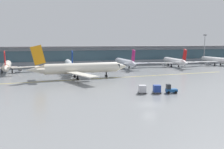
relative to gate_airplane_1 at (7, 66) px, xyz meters
The scene contains 13 objects.
ground_plane 67.33m from the gate_airplane_1, 60.71° to the right, with size 400.00×400.00×0.00m, color gray.
taxiway_centreline_stripe 35.62m from the gate_airplane_1, 44.15° to the right, with size 110.00×0.36×0.01m, color yellow.
terminal_concourse 39.48m from the gate_airplane_1, 33.37° to the left, with size 188.87×11.00×9.60m.
gate_airplane_1 is the anchor object (origin of this frame).
gate_airplane_2 23.94m from the gate_airplane_1, ahead, with size 24.37×26.12×8.68m.
gate_airplane_3 48.77m from the gate_airplane_1, ahead, with size 24.70×26.51×8.80m.
gate_airplane_4 73.09m from the gate_airplane_1, ahead, with size 24.59×26.57×8.80m.
gate_airplane_5 97.24m from the gate_airplane_1, ahead, with size 24.55×26.40×8.75m.
taxiing_regional_jet 33.88m from the gate_airplane_1, 42.26° to the right, with size 33.09×30.67×10.96m.
baggage_tug 65.79m from the gate_airplane_1, 50.47° to the right, with size 2.83×2.06×2.10m.
cargo_dolly_lead 63.31m from the gate_airplane_1, 52.28° to the right, with size 2.39×2.00×1.94m.
cargo_dolly_trailing 60.73m from the gate_airplane_1, 54.37° to the right, with size 2.39×2.00×1.94m.
apron_light_mast_1 97.87m from the gate_airplane_1, ahead, with size 1.80×0.36×15.51m.
Camera 1 is at (-19.17, -41.75, 12.00)m, focal length 39.00 mm.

